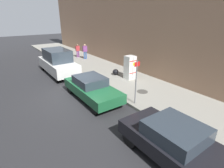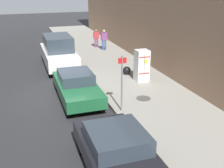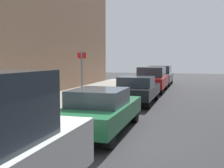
% 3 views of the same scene
% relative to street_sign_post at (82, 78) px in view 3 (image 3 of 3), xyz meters
% --- Properties ---
extents(ground_plane, '(80.00, 80.00, 0.00)m').
position_rel_street_sign_post_xyz_m(ground_plane, '(2.01, -2.97, -1.56)').
color(ground_plane, '#28282B').
extents(manhole_cover, '(0.70, 0.70, 0.02)m').
position_rel_street_sign_post_xyz_m(manhole_cover, '(-1.47, -0.91, -1.39)').
color(manhole_cover, '#47443F').
rests_on(manhole_cover, sidewalk_slab).
extents(street_sign_post, '(0.36, 0.07, 2.49)m').
position_rel_street_sign_post_xyz_m(street_sign_post, '(0.00, 0.00, 0.00)').
color(street_sign_post, slate).
rests_on(street_sign_post, sidewalk_slab).
extents(parked_sedan_green, '(1.78, 4.40, 1.39)m').
position_rel_street_sign_post_xyz_m(parked_sedan_green, '(1.53, -2.22, -0.85)').
color(parked_sedan_green, '#1E6038').
rests_on(parked_sedan_green, ground).
extents(parked_sedan_dark, '(1.90, 4.39, 1.42)m').
position_rel_street_sign_post_xyz_m(parked_sedan_dark, '(1.53, 3.84, -0.82)').
color(parked_sedan_dark, black).
rests_on(parked_sedan_dark, ground).
extents(parked_suv_red, '(1.96, 4.76, 1.77)m').
position_rel_street_sign_post_xyz_m(parked_suv_red, '(1.53, 9.45, -0.65)').
color(parked_suv_red, red).
rests_on(parked_suv_red, ground).
extents(parked_suv_gray, '(2.00, 4.75, 1.74)m').
position_rel_street_sign_post_xyz_m(parked_suv_gray, '(1.53, 15.05, -0.67)').
color(parked_suv_gray, slate).
rests_on(parked_suv_gray, ground).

